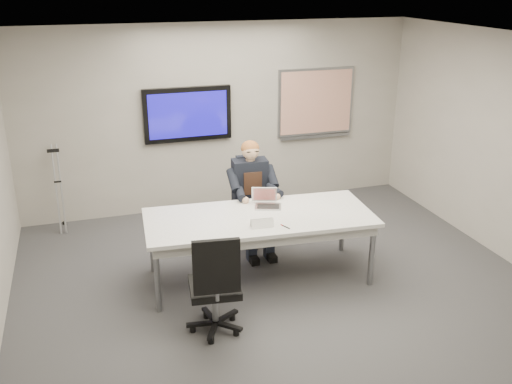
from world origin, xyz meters
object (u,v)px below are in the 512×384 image
object	(u,v)px
office_chair_far	(249,218)
laptop	(266,201)
office_chair_near	(215,302)
seated_person	(254,209)
conference_table	(259,223)

from	to	relation	value
office_chair_far	laptop	bearing A→B (deg)	-76.40
office_chair_near	laptop	xyz separation A→B (m)	(0.94, 1.20, 0.51)
office_chair_far	laptop	xyz separation A→B (m)	(-0.00, -0.74, 0.52)
office_chair_far	seated_person	world-z (taller)	seated_person
laptop	seated_person	bearing A→B (deg)	110.55
conference_table	seated_person	bearing A→B (deg)	81.41
seated_person	office_chair_near	bearing A→B (deg)	-114.96
office_chair_far	seated_person	distance (m)	0.36
office_chair_near	seated_person	bearing A→B (deg)	-112.00
conference_table	office_chair_far	bearing A→B (deg)	84.11
office_chair_near	laptop	size ratio (longest dim) A/B	2.99
conference_table	office_chair_far	xyz separation A→B (m)	(0.18, 1.00, -0.37)
office_chair_near	conference_table	bearing A→B (deg)	-122.06
seated_person	laptop	bearing A→B (deg)	-84.72
office_chair_far	laptop	size ratio (longest dim) A/B	2.95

